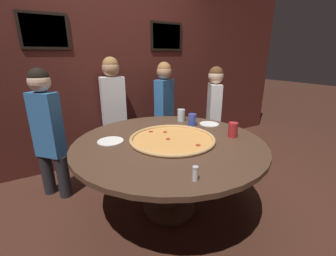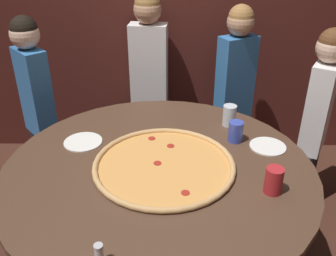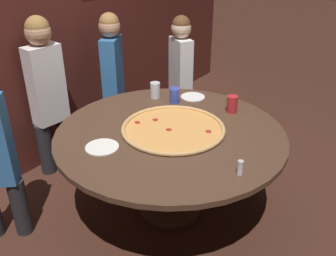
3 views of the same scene
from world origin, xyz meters
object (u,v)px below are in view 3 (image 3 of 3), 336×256
(drink_cup_near_left, at_px, (155,90))
(white_plate_beside_cup, at_px, (102,147))
(giant_pizza, at_px, (173,128))
(condiment_shaker, at_px, (240,168))
(drink_cup_near_right, at_px, (232,104))
(diner_side_right, at_px, (47,88))
(diner_far_left, at_px, (181,72))
(white_plate_near_front, at_px, (193,97))
(drink_cup_beside_pizza, at_px, (175,95))
(dining_table, at_px, (170,144))
(diner_centre_back, at_px, (113,74))

(drink_cup_near_left, xyz_separation_m, white_plate_beside_cup, (-0.93, -0.24, -0.07))
(giant_pizza, height_order, white_plate_beside_cup, giant_pizza)
(drink_cup_near_left, height_order, condiment_shaker, drink_cup_near_left)
(drink_cup_near_right, distance_m, diner_side_right, 1.64)
(diner_far_left, bearing_deg, white_plate_near_front, -15.68)
(giant_pizza, xyz_separation_m, condiment_shaker, (-0.24, -0.67, 0.04))
(white_plate_beside_cup, bearing_deg, giant_pizza, -26.91)
(drink_cup_beside_pizza, bearing_deg, white_plate_beside_cup, -178.15)
(drink_cup_near_left, height_order, white_plate_beside_cup, drink_cup_near_left)
(dining_table, bearing_deg, condiment_shaker, -107.39)
(white_plate_near_front, height_order, diner_side_right, diner_side_right)
(drink_cup_near_left, bearing_deg, condiment_shaker, -119.81)
(diner_centre_back, bearing_deg, white_plate_beside_cup, 12.15)
(drink_cup_beside_pizza, relative_size, drink_cup_near_left, 0.92)
(drink_cup_beside_pizza, height_order, condiment_shaker, drink_cup_beside_pizza)
(white_plate_beside_cup, height_order, diner_centre_back, diner_centre_back)
(giant_pizza, bearing_deg, diner_centre_back, 63.86)
(diner_centre_back, distance_m, diner_far_left, 0.71)
(drink_cup_near_left, bearing_deg, giant_pizza, -130.71)
(dining_table, xyz_separation_m, white_plate_near_front, (0.65, 0.21, 0.12))
(drink_cup_beside_pizza, height_order, drink_cup_near_left, drink_cup_near_left)
(condiment_shaker, xyz_separation_m, diner_side_right, (0.09, 1.94, 0.05))
(giant_pizza, xyz_separation_m, diner_far_left, (1.07, 0.65, 0.01))
(dining_table, bearing_deg, diner_side_right, 95.38)
(drink_cup_near_left, distance_m, diner_centre_back, 0.66)
(drink_cup_near_right, bearing_deg, dining_table, 159.19)
(drink_cup_near_left, height_order, white_plate_near_front, drink_cup_near_left)
(dining_table, height_order, white_plate_near_front, white_plate_near_front)
(drink_cup_near_left, distance_m, white_plate_near_front, 0.35)
(giant_pizza, bearing_deg, drink_cup_beside_pizza, 33.38)
(drink_cup_near_left, bearing_deg, drink_cup_near_right, -80.01)
(dining_table, relative_size, drink_cup_near_left, 12.33)
(diner_far_left, bearing_deg, drink_cup_near_left, -46.31)
(white_plate_near_front, distance_m, diner_far_left, 0.62)
(dining_table, height_order, diner_side_right, diner_side_right)
(giant_pizza, relative_size, diner_far_left, 0.59)
(condiment_shaker, distance_m, diner_far_left, 1.86)
(drink_cup_near_left, xyz_separation_m, white_plate_near_front, (0.20, -0.28, -0.07))
(drink_cup_near_right, height_order, white_plate_beside_cup, drink_cup_near_right)
(dining_table, bearing_deg, drink_cup_near_left, 46.96)
(condiment_shaker, distance_m, diner_centre_back, 1.97)
(white_plate_near_front, height_order, condiment_shaker, condiment_shaker)
(drink_cup_beside_pizza, xyz_separation_m, diner_side_right, (-0.58, 0.99, 0.03))
(dining_table, xyz_separation_m, giant_pizza, (0.03, -0.01, 0.13))
(dining_table, relative_size, white_plate_beside_cup, 7.40)
(drink_cup_beside_pizza, bearing_deg, diner_far_left, 29.60)
(drink_cup_beside_pizza, xyz_separation_m, white_plate_beside_cup, (-0.94, -0.03, -0.06))
(dining_table, bearing_deg, drink_cup_beside_pizza, 31.09)
(dining_table, relative_size, condiment_shaker, 17.93)
(diner_side_right, bearing_deg, giant_pizza, 102.10)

